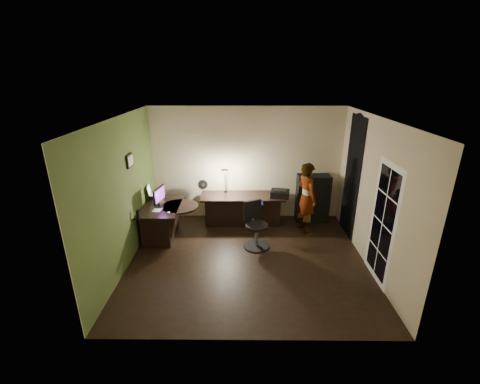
{
  "coord_description": "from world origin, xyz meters",
  "views": [
    {
      "loc": [
        -0.1,
        -5.36,
        3.43
      ],
      "look_at": [
        -0.15,
        1.05,
        1.0
      ],
      "focal_mm": 24.0,
      "sensor_mm": 36.0,
      "label": 1
    }
  ],
  "objects_px": {
    "office_chair": "(257,226)",
    "cabinet": "(313,198)",
    "desk_right": "(243,210)",
    "person": "(307,198)",
    "desk_left": "(163,221)",
    "monitor": "(159,200)"
  },
  "relations": [
    {
      "from": "desk_right",
      "to": "office_chair",
      "type": "relative_size",
      "value": 2.02
    },
    {
      "from": "desk_right",
      "to": "person",
      "type": "relative_size",
      "value": 1.21
    },
    {
      "from": "office_chair",
      "to": "cabinet",
      "type": "bearing_deg",
      "value": 19.23
    },
    {
      "from": "cabinet",
      "to": "office_chair",
      "type": "distance_m",
      "value": 1.91
    },
    {
      "from": "desk_left",
      "to": "monitor",
      "type": "relative_size",
      "value": 2.64
    },
    {
      "from": "desk_right",
      "to": "monitor",
      "type": "xyz_separation_m",
      "value": [
        -1.76,
        -0.71,
        0.53
      ]
    },
    {
      "from": "cabinet",
      "to": "person",
      "type": "height_order",
      "value": "person"
    },
    {
      "from": "desk_left",
      "to": "monitor",
      "type": "distance_m",
      "value": 0.53
    },
    {
      "from": "desk_right",
      "to": "monitor",
      "type": "height_order",
      "value": "monitor"
    },
    {
      "from": "desk_right",
      "to": "person",
      "type": "height_order",
      "value": "person"
    },
    {
      "from": "desk_left",
      "to": "monitor",
      "type": "height_order",
      "value": "monitor"
    },
    {
      "from": "office_chair",
      "to": "desk_right",
      "type": "bearing_deg",
      "value": 81.03
    },
    {
      "from": "cabinet",
      "to": "monitor",
      "type": "bearing_deg",
      "value": -165.62
    },
    {
      "from": "person",
      "to": "cabinet",
      "type": "bearing_deg",
      "value": -50.7
    },
    {
      "from": "desk_right",
      "to": "monitor",
      "type": "relative_size",
      "value": 3.99
    },
    {
      "from": "monitor",
      "to": "desk_right",
      "type": "bearing_deg",
      "value": 32.84
    },
    {
      "from": "cabinet",
      "to": "desk_right",
      "type": "bearing_deg",
      "value": -173.23
    },
    {
      "from": "desk_left",
      "to": "office_chair",
      "type": "height_order",
      "value": "office_chair"
    },
    {
      "from": "cabinet",
      "to": "office_chair",
      "type": "height_order",
      "value": "cabinet"
    },
    {
      "from": "office_chair",
      "to": "person",
      "type": "distance_m",
      "value": 1.4
    },
    {
      "from": "desk_left",
      "to": "cabinet",
      "type": "height_order",
      "value": "cabinet"
    },
    {
      "from": "monitor",
      "to": "office_chair",
      "type": "bearing_deg",
      "value": 0.84
    }
  ]
}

